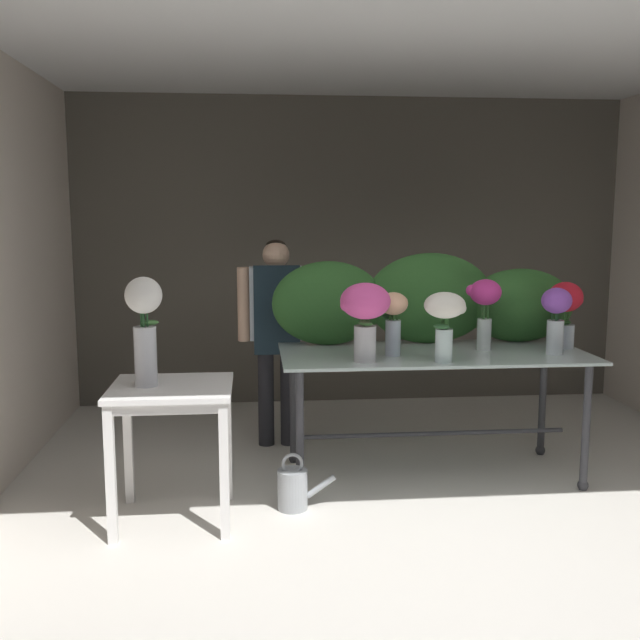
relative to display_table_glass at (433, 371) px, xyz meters
name	(u,v)px	position (x,y,z in m)	size (l,w,h in m)	color
ground_plane	(387,468)	(-0.27, 0.16, -0.72)	(8.53, 8.53, 0.00)	silver
wall_back	(350,252)	(-0.27, 2.10, 0.68)	(5.13, 0.12, 2.79)	#5B564C
ceiling_slab	(393,39)	(-0.27, 0.16, 2.13)	(5.25, 4.00, 0.12)	silver
display_table_glass	(433,371)	(0.00, 0.00, 0.00)	(2.01, 0.89, 0.85)	#B3C8C3
side_table_white	(172,404)	(-1.64, -0.56, -0.04)	(0.68, 0.64, 0.79)	white
florist	(277,321)	(-1.01, 0.76, 0.24)	(0.58, 0.24, 1.56)	#232328
foliage_backdrop	(432,302)	(0.06, 0.33, 0.42)	(2.14, 0.30, 0.63)	#2D6028
vase_crimson_tulips	(565,308)	(0.92, 0.07, 0.40)	(0.23, 0.23, 0.45)	silver
vase_violet_lilies	(556,314)	(0.76, -0.14, 0.39)	(0.19, 0.19, 0.43)	silver
vase_ivory_dahlias	(445,315)	(-0.02, -0.33, 0.42)	(0.27, 0.25, 0.43)	silver
vase_magenta_carnations	(485,303)	(0.35, 0.04, 0.44)	(0.23, 0.21, 0.47)	silver
vase_fuchsia_roses	(365,311)	(-0.50, -0.27, 0.44)	(0.31, 0.31, 0.49)	silver
vase_peach_anemones	(393,316)	(-0.29, -0.09, 0.38)	(0.19, 0.19, 0.41)	silver
vase_white_roses_tall	(145,325)	(-1.78, -0.56, 0.42)	(0.20, 0.20, 0.61)	silver
watering_can	(293,488)	(-0.95, -0.47, -0.59)	(0.35, 0.18, 0.34)	#999EA3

